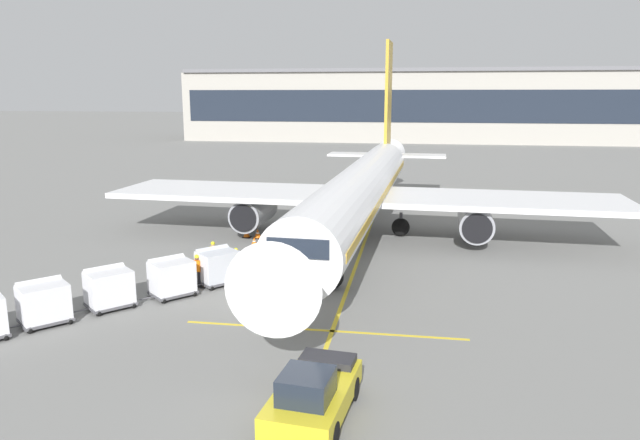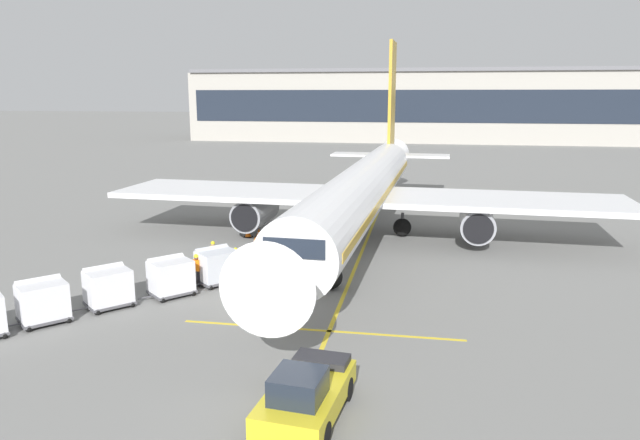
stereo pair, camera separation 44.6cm
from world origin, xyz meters
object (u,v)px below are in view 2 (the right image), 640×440
(ground_crew_marshaller, at_px, (281,275))
(safety_cone_wingtip, at_px, (259,233))
(baggage_cart_second, at_px, (170,276))
(safety_cone_nose_mark, at_px, (248,233))
(ground_crew_by_carts, at_px, (213,254))
(baggage_cart_fourth, at_px, (42,301))
(parked_airplane, at_px, (364,189))
(baggage_cart_lead, at_px, (217,265))
(baggage_cart_third, at_px, (108,286))
(ground_crew_wingwalker, at_px, (196,268))
(safety_cone_engine_keepout, at_px, (255,242))
(pushback_tug, at_px, (306,393))
(ground_crew_by_loader, at_px, (236,261))
(belt_loader, at_px, (277,257))

(ground_crew_marshaller, distance_m, safety_cone_wingtip, 11.89)
(baggage_cart_second, xyz_separation_m, safety_cone_nose_mark, (0.19, 12.33, -0.69))
(ground_crew_by_carts, xyz_separation_m, safety_cone_wingtip, (0.35, 8.01, -0.68))
(baggage_cart_fourth, bearing_deg, parked_airplane, 56.24)
(baggage_cart_lead, xyz_separation_m, baggage_cart_third, (-3.77, -4.19, 0.00))
(safety_cone_nose_mark, bearing_deg, baggage_cart_fourth, -104.07)
(baggage_cart_second, height_order, ground_crew_wingwalker, baggage_cart_second)
(ground_crew_by_carts, bearing_deg, baggage_cart_second, -98.71)
(safety_cone_engine_keepout, bearing_deg, safety_cone_nose_mark, 117.26)
(pushback_tug, height_order, ground_crew_by_loader, pushback_tug)
(baggage_cart_third, relative_size, safety_cone_nose_mark, 4.04)
(pushback_tug, xyz_separation_m, ground_crew_by_carts, (-8.12, 14.12, 0.17))
(ground_crew_marshaller, distance_m, safety_cone_nose_mark, 12.28)
(baggage_cart_fourth, bearing_deg, belt_loader, 48.59)
(ground_crew_wingwalker, bearing_deg, baggage_cart_third, -130.13)
(baggage_cart_second, relative_size, ground_crew_marshaller, 1.48)
(baggage_cart_third, bearing_deg, ground_crew_by_carts, 65.57)
(parked_airplane, bearing_deg, safety_cone_engine_keepout, -151.16)
(belt_loader, height_order, pushback_tug, belt_loader)
(baggage_cart_lead, xyz_separation_m, pushback_tug, (7.18, -12.06, -0.17))
(baggage_cart_second, height_order, baggage_cart_third, same)
(baggage_cart_lead, xyz_separation_m, safety_cone_wingtip, (-0.58, 10.07, -0.68))
(baggage_cart_lead, distance_m, ground_crew_marshaller, 3.83)
(baggage_cart_lead, relative_size, ground_crew_by_loader, 1.48)
(baggage_cart_third, distance_m, ground_crew_marshaller, 8.12)
(baggage_cart_third, height_order, safety_cone_nose_mark, baggage_cart_third)
(ground_crew_marshaller, bearing_deg, safety_cone_wingtip, 111.13)
(baggage_cart_third, xyz_separation_m, pushback_tug, (10.96, -7.87, -0.17))
(belt_loader, distance_m, baggage_cart_second, 6.43)
(baggage_cart_third, distance_m, safety_cone_wingtip, 14.63)
(pushback_tug, height_order, ground_crew_by_carts, pushback_tug)
(ground_crew_by_loader, distance_m, ground_crew_marshaller, 3.52)
(baggage_cart_second, xyz_separation_m, ground_crew_marshaller, (5.28, 1.17, -0.00))
(parked_airplane, height_order, safety_cone_nose_mark, parked_airplane)
(ground_crew_by_carts, height_order, ground_crew_marshaller, same)
(baggage_cart_lead, bearing_deg, safety_cone_wingtip, 93.32)
(ground_crew_marshaller, bearing_deg, ground_crew_wingwalker, 176.09)
(baggage_cart_fourth, height_order, ground_crew_by_carts, baggage_cart_fourth)
(baggage_cart_lead, bearing_deg, ground_crew_marshaller, -15.19)
(ground_crew_by_loader, bearing_deg, ground_crew_marshaller, -33.06)
(baggage_cart_lead, relative_size, safety_cone_nose_mark, 4.04)
(safety_cone_wingtip, relative_size, safety_cone_nose_mark, 1.03)
(ground_crew_marshaller, bearing_deg, safety_cone_engine_keepout, 113.78)
(pushback_tug, height_order, ground_crew_wingwalker, pushback_tug)
(ground_crew_by_loader, bearing_deg, safety_cone_nose_mark, 103.03)
(pushback_tug, relative_size, ground_crew_wingwalker, 2.64)
(baggage_cart_second, xyz_separation_m, safety_cone_wingtip, (1.00, 12.24, -0.68))
(baggage_cart_second, relative_size, ground_crew_by_loader, 1.48)
(pushback_tug, relative_size, ground_crew_marshaller, 2.64)
(baggage_cart_second, height_order, safety_cone_nose_mark, baggage_cart_second)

